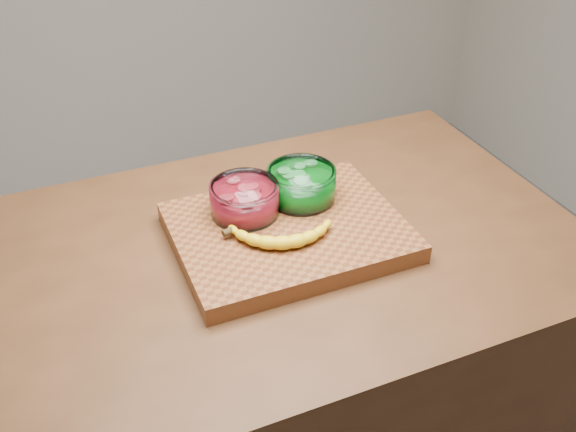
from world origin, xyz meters
name	(u,v)px	position (x,y,z in m)	size (l,w,h in m)	color
counter	(288,387)	(0.00, 0.00, 0.45)	(1.20, 0.80, 0.90)	#4A2B16
cutting_board	(288,232)	(0.00, 0.00, 0.92)	(0.45, 0.35, 0.04)	brown
bowl_red	(245,199)	(-0.07, 0.07, 0.97)	(0.14, 0.14, 0.07)	white
bowl_green	(301,184)	(0.06, 0.08, 0.97)	(0.14, 0.14, 0.07)	white
banana	(283,231)	(-0.03, -0.04, 0.96)	(0.23, 0.13, 0.03)	yellow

